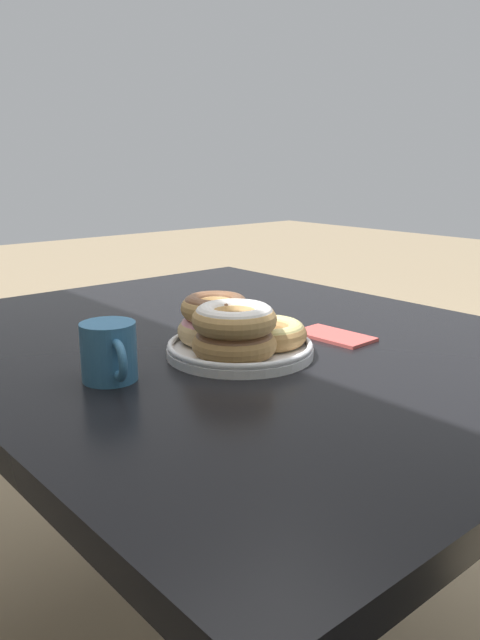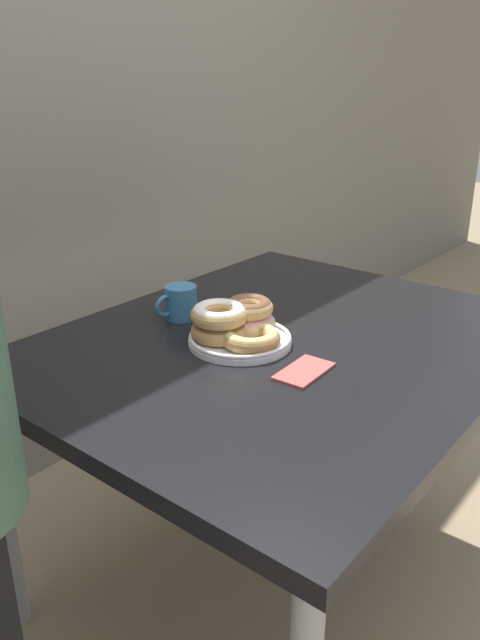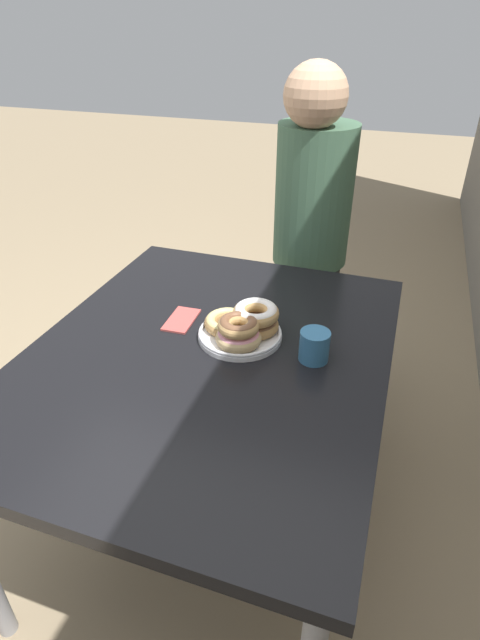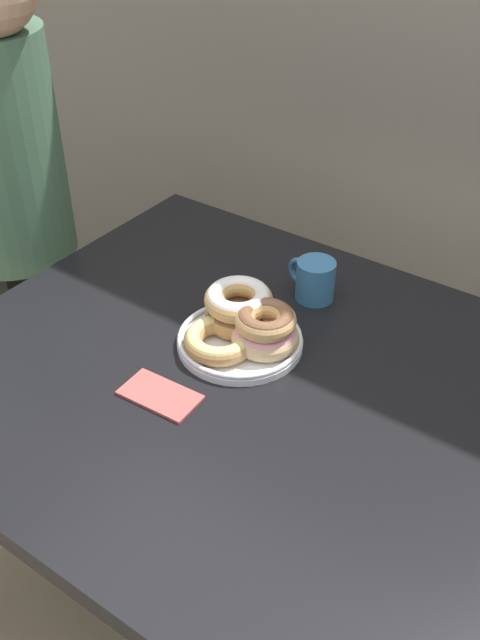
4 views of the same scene
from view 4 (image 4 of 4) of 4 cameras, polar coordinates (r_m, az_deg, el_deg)
The scene contains 5 objects.
dining_table at distance 1.33m, azimuth 1.63°, elevation -7.01°, with size 1.20×0.97×0.72m.
donut_plate at distance 1.35m, azimuth 0.26°, elevation -0.41°, with size 0.26×0.25×0.10m.
coffee_mug at distance 1.48m, azimuth 5.97°, elevation 3.27°, with size 0.12×0.08×0.09m.
person_figure at distance 1.84m, azimuth -18.12°, elevation 7.37°, with size 0.40×0.29×1.39m.
napkin at distance 1.26m, azimuth -6.41°, elevation -5.99°, with size 0.14×0.08×0.01m.
Camera 4 is at (0.53, -0.64, 1.57)m, focal length 40.00 mm.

